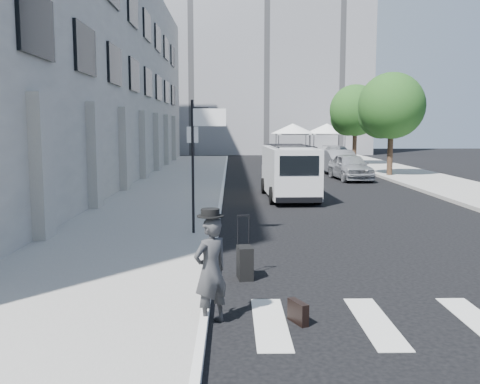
{
  "coord_description": "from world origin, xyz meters",
  "views": [
    {
      "loc": [
        -1.58,
        -10.8,
        2.98
      ],
      "look_at": [
        -1.37,
        2.74,
        1.3
      ],
      "focal_mm": 40.0,
      "sensor_mm": 36.0,
      "label": 1
    }
  ],
  "objects_px": {
    "parked_car_b": "(340,163)",
    "businessman": "(211,271)",
    "suitcase": "(245,262)",
    "cargo_van": "(289,172)",
    "parked_car_a": "(350,167)",
    "parked_car_c": "(337,155)",
    "briefcase": "(298,312)"
  },
  "relations": [
    {
      "from": "parked_car_a",
      "to": "suitcase",
      "type": "bearing_deg",
      "value": -112.29
    },
    {
      "from": "suitcase",
      "to": "parked_car_c",
      "type": "xyz_separation_m",
      "value": [
        8.12,
        31.96,
        0.38
      ]
    },
    {
      "from": "parked_car_a",
      "to": "parked_car_c",
      "type": "distance_m",
      "value": 12.85
    },
    {
      "from": "parked_car_c",
      "to": "cargo_van",
      "type": "bearing_deg",
      "value": -106.63
    },
    {
      "from": "businessman",
      "to": "parked_car_b",
      "type": "xyz_separation_m",
      "value": [
        6.9,
        24.56,
        -0.06
      ]
    },
    {
      "from": "parked_car_c",
      "to": "suitcase",
      "type": "bearing_deg",
      "value": -104.3
    },
    {
      "from": "businessman",
      "to": "parked_car_b",
      "type": "height_order",
      "value": "businessman"
    },
    {
      "from": "businessman",
      "to": "parked_car_c",
      "type": "relative_size",
      "value": 0.34
    },
    {
      "from": "briefcase",
      "to": "parked_car_a",
      "type": "relative_size",
      "value": 0.1
    },
    {
      "from": "briefcase",
      "to": "parked_car_b",
      "type": "xyz_separation_m",
      "value": [
        5.58,
        24.56,
        0.59
      ]
    },
    {
      "from": "suitcase",
      "to": "cargo_van",
      "type": "distance_m",
      "value": 12.02
    },
    {
      "from": "parked_car_b",
      "to": "businessman",
      "type": "bearing_deg",
      "value": -111.37
    },
    {
      "from": "businessman",
      "to": "suitcase",
      "type": "height_order",
      "value": "businessman"
    },
    {
      "from": "parked_car_b",
      "to": "briefcase",
      "type": "bearing_deg",
      "value": -108.47
    },
    {
      "from": "businessman",
      "to": "parked_car_a",
      "type": "distance_m",
      "value": 22.7
    },
    {
      "from": "suitcase",
      "to": "cargo_van",
      "type": "relative_size",
      "value": 0.22
    },
    {
      "from": "parked_car_a",
      "to": "parked_car_c",
      "type": "xyz_separation_m",
      "value": [
        1.8,
        12.72,
        -0.03
      ]
    },
    {
      "from": "businessman",
      "to": "cargo_van",
      "type": "xyz_separation_m",
      "value": [
        2.69,
        14.19,
        0.28
      ]
    },
    {
      "from": "briefcase",
      "to": "suitcase",
      "type": "relative_size",
      "value": 0.36
    },
    {
      "from": "businessman",
      "to": "briefcase",
      "type": "bearing_deg",
      "value": 139.56
    },
    {
      "from": "briefcase",
      "to": "cargo_van",
      "type": "bearing_deg",
      "value": 60.32
    },
    {
      "from": "cargo_van",
      "to": "parked_car_a",
      "type": "height_order",
      "value": "cargo_van"
    },
    {
      "from": "parked_car_a",
      "to": "parked_car_c",
      "type": "bearing_deg",
      "value": 77.86
    },
    {
      "from": "businessman",
      "to": "parked_car_b",
      "type": "bearing_deg",
      "value": -146.13
    },
    {
      "from": "parked_car_b",
      "to": "cargo_van",
      "type": "bearing_deg",
      "value": -117.76
    },
    {
      "from": "briefcase",
      "to": "parked_car_b",
      "type": "relative_size",
      "value": 0.1
    },
    {
      "from": "parked_car_b",
      "to": "parked_car_c",
      "type": "bearing_deg",
      "value": 73.9
    },
    {
      "from": "businessman",
      "to": "suitcase",
      "type": "relative_size",
      "value": 1.33
    },
    {
      "from": "briefcase",
      "to": "suitcase",
      "type": "bearing_deg",
      "value": 83.25
    },
    {
      "from": "cargo_van",
      "to": "parked_car_b",
      "type": "distance_m",
      "value": 11.19
    },
    {
      "from": "suitcase",
      "to": "parked_car_b",
      "type": "xyz_separation_m",
      "value": [
        6.32,
        22.18,
        0.43
      ]
    },
    {
      "from": "parked_car_a",
      "to": "parked_car_b",
      "type": "height_order",
      "value": "parked_car_b"
    }
  ]
}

